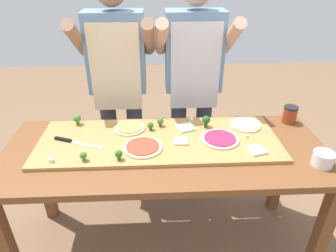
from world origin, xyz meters
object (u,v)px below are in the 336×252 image
Objects in this scene: pizza_whole_white_garlic at (246,124)px; broccoli_floret_center_right at (83,156)px; broccoli_floret_front_left at (160,121)px; cook_left at (118,77)px; broccoli_floret_center_left at (151,126)px; broccoli_floret_back_left at (77,119)px; broccoli_floret_front_right at (119,154)px; pizza_slice_far_right at (186,127)px; cheese_crumble_c at (247,136)px; chefs_knife at (71,141)px; pizza_whole_tomato_red at (143,147)px; pizza_whole_pesto_green at (129,128)px; cheese_crumble_b at (191,120)px; flour_cup at (323,159)px; broccoli_floret_back_right at (206,120)px; cook_right at (193,76)px; cheese_crumble_a at (51,160)px; sauce_jar at (290,115)px; prep_table at (165,163)px; pizza_whole_beet_magenta at (220,139)px; pizza_slice_near_left at (181,141)px; pizza_slice_near_right at (257,150)px.

pizza_whole_white_garlic is 3.64× the size of broccoli_floret_center_right.
cook_left is (-0.29, 0.41, 0.15)m from broccoli_floret_front_left.
broccoli_floret_front_left is 0.08m from broccoli_floret_center_left.
broccoli_floret_back_left is at bearing 174.69° from broccoli_floret_front_left.
broccoli_floret_center_left is at bearing 61.27° from broccoli_floret_front_right.
pizza_slice_far_right is 0.16m from broccoli_floret_front_left.
cheese_crumble_c is (0.74, 0.19, -0.03)m from broccoli_floret_front_right.
chefs_knife is at bearing -162.45° from broccoli_floret_front_left.
broccoli_floret_center_left is at bearing 77.50° from pizza_whole_tomato_red.
pizza_whole_pesto_green is 8.90× the size of cheese_crumble_b.
broccoli_floret_front_left is at bearing -54.49° from cook_left.
broccoli_floret_center_right reaches higher than pizza_slice_far_right.
broccoli_floret_front_right reaches higher than cheese_crumble_c.
cheese_crumble_c is (0.70, -0.14, 0.00)m from pizza_whole_pesto_green.
broccoli_floret_center_left is at bearing 157.52° from flour_cup.
broccoli_floret_back_right is (0.81, -0.07, 0.01)m from broccoli_floret_back_left.
cook_right is (0.66, 0.76, 0.15)m from broccoli_floret_center_right.
sauce_jar reaches higher than cheese_crumble_a.
cheese_crumble_b is at bearing 168.22° from pizza_whole_white_garlic.
prep_table is 32.64× the size of broccoli_floret_front_right.
sauce_jar is at bearing 8.83° from chefs_knife.
broccoli_floret_back_left reaches higher than pizza_whole_white_garlic.
pizza_whole_beet_magenta is 0.89m from cook_left.
cook_left is (-0.84, 0.43, 0.17)m from pizza_whole_white_garlic.
sauce_jar is at bearing 4.00° from pizza_whole_pesto_green.
chefs_knife reaches higher than pizza_slice_near_left.
pizza_whole_pesto_green is at bearing 137.19° from prep_table.
broccoli_floret_back_left reaches higher than pizza_slice_near_left.
broccoli_floret_front_left reaches higher than cheese_crumble_b.
chefs_knife is 1.53× the size of pizza_whole_pesto_green.
broccoli_floret_back_left reaches higher than cheese_crumble_c.
chefs_knife is 0.69m from pizza_slice_far_right.
pizza_whole_beet_magenta is 2.79× the size of pizza_slice_near_left.
pizza_whole_pesto_green is at bearing 151.46° from pizza_slice_near_left.
chefs_knife is 1.54× the size of pizza_whole_white_garlic.
pizza_slice_far_right is 4.84× the size of cheese_crumble_a.
cook_right reaches higher than pizza_whole_beet_magenta.
pizza_slice_near_right is 0.05× the size of cook_left.
broccoli_floret_center_left is 2.34× the size of cheese_crumble_b.
cheese_crumble_c reaches higher than pizza_slice_near_right.
broccoli_floret_front_right is (0.30, -0.40, -0.01)m from broccoli_floret_back_left.
pizza_slice_near_right is 1.11m from broccoli_floret_back_left.
cheese_crumble_c is at bearing 142.11° from flour_cup.
pizza_whole_pesto_green is 0.65m from cook_right.
pizza_slice_near_left is (0.63, -0.03, 0.00)m from chefs_knife.
broccoli_floret_front_right reaches higher than pizza_whole_pesto_green.
pizza_whole_white_garlic is at bearing -1.93° from broccoli_floret_front_left.
pizza_whole_beet_magenta is 0.17m from cheese_crumble_c.
cook_right reaches higher than cheese_crumble_b.
broccoli_floret_back_left is at bearing 168.63° from cheese_crumble_c.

